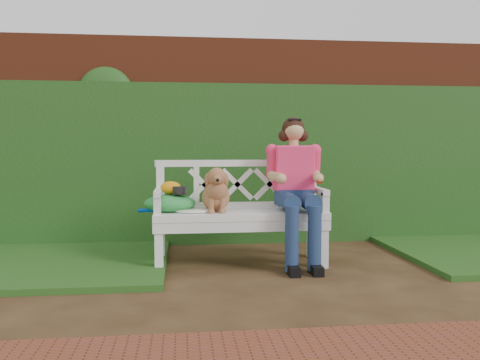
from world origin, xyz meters
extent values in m
plane|color=black|center=(0.00, 0.00, 0.00)|extent=(60.00, 60.00, 0.00)
cube|color=maroon|center=(0.00, 1.90, 1.10)|extent=(10.00, 0.30, 2.20)
cube|color=#2E5D20|center=(0.00, 1.68, 0.85)|extent=(10.00, 0.18, 1.70)
cube|color=#1C4217|center=(-2.40, 0.90, 0.03)|extent=(2.60, 2.00, 0.05)
cube|color=black|center=(-0.98, 0.65, 0.67)|extent=(0.12, 0.10, 0.07)
ellipsoid|color=orange|center=(-1.06, 0.69, 0.69)|extent=(0.21, 0.19, 0.11)
camera|label=1|loc=(-0.96, -3.73, 1.06)|focal=38.00mm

